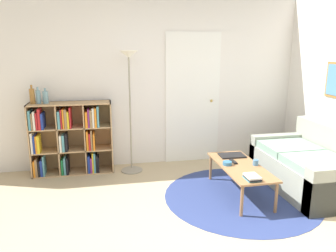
% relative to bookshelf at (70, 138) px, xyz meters
% --- Properties ---
extents(ground_plane, '(14.00, 14.00, 0.00)m').
position_rel_bookshelf_xyz_m(ground_plane, '(1.37, -2.15, -0.53)').
color(ground_plane, tan).
extents(wall_back, '(7.36, 0.11, 2.60)m').
position_rel_bookshelf_xyz_m(wall_back, '(1.39, 0.21, 0.76)').
color(wall_back, silver).
rests_on(wall_back, ground_plane).
extents(rug, '(1.91, 1.91, 0.01)m').
position_rel_bookshelf_xyz_m(rug, '(2.14, -1.27, -0.53)').
color(rug, navy).
rests_on(rug, ground_plane).
extents(bookshelf, '(1.15, 0.34, 1.05)m').
position_rel_bookshelf_xyz_m(bookshelf, '(0.00, 0.00, 0.00)').
color(bookshelf, tan).
rests_on(bookshelf, ground_plane).
extents(floor_lamp, '(0.32, 0.32, 1.77)m').
position_rel_bookshelf_xyz_m(floor_lamp, '(0.88, -0.12, 0.84)').
color(floor_lamp, gray).
rests_on(floor_lamp, ground_plane).
extents(couch, '(0.91, 1.53, 0.80)m').
position_rel_bookshelf_xyz_m(couch, '(3.14, -1.18, -0.25)').
color(couch, gray).
rests_on(couch, ground_plane).
extents(coffee_table, '(0.49, 1.14, 0.38)m').
position_rel_bookshelf_xyz_m(coffee_table, '(2.14, -1.20, -0.18)').
color(coffee_table, '#996B42').
rests_on(coffee_table, ground_plane).
extents(laptop, '(0.34, 0.24, 0.02)m').
position_rel_bookshelf_xyz_m(laptop, '(2.17, -0.84, -0.14)').
color(laptop, black).
rests_on(laptop, coffee_table).
extents(bowl, '(0.11, 0.11, 0.04)m').
position_rel_bookshelf_xyz_m(bowl, '(1.98, -1.15, -0.12)').
color(bowl, teal).
rests_on(bowl, coffee_table).
extents(book_stack_on_table, '(0.15, 0.20, 0.05)m').
position_rel_bookshelf_xyz_m(book_stack_on_table, '(2.08, -1.64, -0.12)').
color(book_stack_on_table, teal).
rests_on(book_stack_on_table, coffee_table).
extents(cup, '(0.07, 0.07, 0.07)m').
position_rel_bookshelf_xyz_m(cup, '(2.32, -1.23, -0.11)').
color(cup, teal).
rests_on(cup, coffee_table).
extents(remote, '(0.05, 0.17, 0.02)m').
position_rel_bookshelf_xyz_m(remote, '(2.09, -1.07, -0.14)').
color(remote, black).
rests_on(remote, coffee_table).
extents(bottle_left, '(0.07, 0.07, 0.26)m').
position_rel_bookshelf_xyz_m(bottle_left, '(-0.46, 0.01, 0.63)').
color(bottle_left, olive).
rests_on(bottle_left, bookshelf).
extents(bottle_middle, '(0.06, 0.06, 0.23)m').
position_rel_bookshelf_xyz_m(bottle_middle, '(-0.38, 0.00, 0.61)').
color(bottle_middle, '#6B93A3').
rests_on(bottle_middle, bookshelf).
extents(bottle_right, '(0.07, 0.07, 0.21)m').
position_rel_bookshelf_xyz_m(bottle_right, '(-0.28, -0.00, 0.61)').
color(bottle_right, '#6B93A3').
rests_on(bottle_right, bookshelf).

